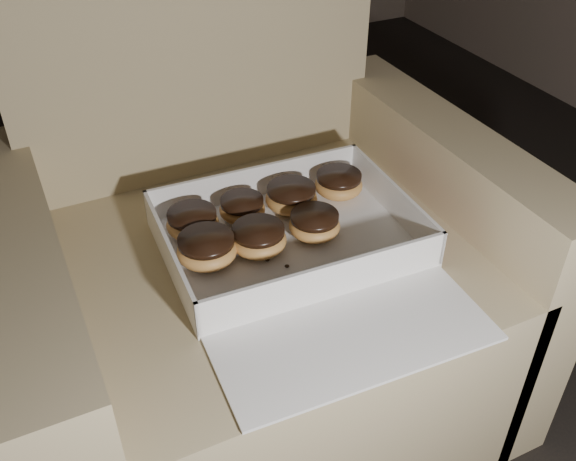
% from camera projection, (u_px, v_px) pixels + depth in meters
% --- Properties ---
extents(armchair, '(0.80, 0.68, 0.84)m').
position_uv_depth(armchair, '(253.00, 278.00, 1.12)').
color(armchair, tan).
rests_on(armchair, floor).
extents(bakery_box, '(0.40, 0.46, 0.07)m').
position_uv_depth(bakery_box, '(300.00, 252.00, 0.98)').
color(bakery_box, white).
rests_on(bakery_box, armchair).
extents(donut_a, '(0.08, 0.08, 0.04)m').
position_uv_depth(donut_a, '(339.00, 184.00, 1.10)').
color(donut_a, '#C17B43').
rests_on(donut_a, bakery_box).
extents(donut_b, '(0.09, 0.09, 0.05)m').
position_uv_depth(donut_b, '(207.00, 249.00, 0.95)').
color(donut_b, '#C17B43').
rests_on(donut_b, bakery_box).
extents(donut_c, '(0.09, 0.09, 0.04)m').
position_uv_depth(donut_c, '(291.00, 197.00, 1.06)').
color(donut_c, '#C17B43').
rests_on(donut_c, bakery_box).
extents(donut_d, '(0.09, 0.09, 0.04)m').
position_uv_depth(donut_d, '(259.00, 238.00, 0.97)').
color(donut_d, '#C17B43').
rests_on(donut_d, bakery_box).
extents(donut_e, '(0.08, 0.08, 0.04)m').
position_uv_depth(donut_e, '(193.00, 222.00, 1.01)').
color(donut_e, '#C17B43').
rests_on(donut_e, bakery_box).
extents(donut_f, '(0.08, 0.08, 0.04)m').
position_uv_depth(donut_f, '(314.00, 224.00, 1.01)').
color(donut_f, '#C17B43').
rests_on(donut_f, bakery_box).
extents(donut_g, '(0.08, 0.08, 0.04)m').
position_uv_depth(donut_g, '(242.00, 208.00, 1.04)').
color(donut_g, '#C17B43').
rests_on(donut_g, bakery_box).
extents(crumb_a, '(0.01, 0.01, 0.00)m').
position_uv_depth(crumb_a, '(263.00, 254.00, 0.98)').
color(crumb_a, black).
rests_on(crumb_a, bakery_box).
extents(crumb_b, '(0.01, 0.01, 0.00)m').
position_uv_depth(crumb_b, '(346.00, 260.00, 0.97)').
color(crumb_b, black).
rests_on(crumb_b, bakery_box).
extents(crumb_c, '(0.01, 0.01, 0.00)m').
position_uv_depth(crumb_c, '(287.00, 266.00, 0.95)').
color(crumb_c, black).
rests_on(crumb_c, bakery_box).
extents(crumb_d, '(0.01, 0.01, 0.00)m').
position_uv_depth(crumb_d, '(267.00, 260.00, 0.97)').
color(crumb_d, black).
rests_on(crumb_d, bakery_box).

